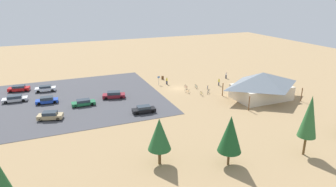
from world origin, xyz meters
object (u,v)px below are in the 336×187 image
bicycle_white_yard_right (208,92)px  bicycle_red_near_sign (186,87)px  bicycle_purple_edge_north (275,84)px  trash_bin (163,78)px  bicycle_yellow_edge_south (202,94)px  visitor_near_lot (219,82)px  visitor_crossing_yard (167,81)px  car_silver_front_row (15,99)px  car_tan_aisle_side (50,116)px  bicycle_teal_yard_center (196,87)px  pine_west (230,134)px  bicycle_orange_lone_west (187,91)px  car_black_back_corner (144,109)px  car_green_end_stall (83,103)px  visitor_by_pavilion (226,75)px  pine_far_west (309,117)px  bicycle_green_lone_east (265,83)px  car_red_second_row (19,88)px  car_white_mid_lot (45,89)px  bike_pavilion (262,84)px  car_maroon_far_end (114,95)px  bicycle_silver_back_row (282,87)px  bicycle_blue_yard_front (208,88)px  car_blue_inner_stall (47,100)px  pine_midwest (159,134)px

bicycle_white_yard_right → bicycle_red_near_sign: same height
bicycle_purple_edge_north → bicycle_red_near_sign: bicycle_red_near_sign is taller
trash_bin → bicycle_white_yard_right: bearing=110.1°
bicycle_yellow_edge_south → visitor_near_lot: 8.83m
visitor_crossing_yard → trash_bin: bearing=-98.4°
bicycle_purple_edge_north → car_silver_front_row: car_silver_front_row is taller
car_tan_aisle_side → car_silver_front_row: size_ratio=0.94×
bicycle_teal_yard_center → bicycle_yellow_edge_south: same height
pine_west → bicycle_orange_lone_west: size_ratio=4.08×
car_black_back_corner → bicycle_white_yard_right: bearing=-162.7°
car_green_end_stall → visitor_crossing_yard: 21.72m
trash_bin → car_silver_front_row: bearing=6.4°
trash_bin → visitor_by_pavilion: visitor_by_pavilion is taller
pine_far_west → bicycle_green_lone_east: pine_far_west is taller
car_red_second_row → bicycle_white_yard_right: bearing=155.6°
bicycle_orange_lone_west → car_red_second_row: car_red_second_row is taller
pine_far_west → bicycle_red_near_sign: bearing=-86.3°
car_green_end_stall → bicycle_purple_edge_north: bearing=174.8°
bicycle_orange_lone_west → car_red_second_row: (34.66, -15.51, 0.36)m
bicycle_purple_edge_north → car_white_mid_lot: size_ratio=0.34×
bike_pavilion → car_maroon_far_end: 31.03m
bicycle_silver_back_row → car_tan_aisle_side: (50.63, -1.43, 0.41)m
trash_bin → bicycle_blue_yard_front: size_ratio=0.61×
pine_west → visitor_by_pavilion: 41.34m
bicycle_green_lone_east → visitor_near_lot: size_ratio=0.95×
visitor_by_pavilion → bike_pavilion: bearing=83.5°
bicycle_teal_yard_center → car_red_second_row: car_red_second_row is taller
visitor_crossing_yard → bicycle_yellow_edge_south: bearing=110.2°
car_silver_front_row → visitor_crossing_yard: visitor_crossing_yard is taller
bicycle_teal_yard_center → bicycle_green_lone_east: size_ratio=1.04×
car_maroon_far_end → bicycle_yellow_edge_south: bearing=162.9°
pine_far_west → car_white_mid_lot: pine_far_west is taller
car_red_second_row → car_black_back_corner: bearing=134.2°
pine_far_west → car_tan_aisle_side: pine_far_west is taller
visitor_near_lot → bicycle_orange_lone_west: bearing=12.5°
bicycle_orange_lone_west → bicycle_purple_edge_north: (-21.83, 3.30, -0.02)m
bike_pavilion → bicycle_green_lone_east: (-7.41, -7.39, -2.76)m
bicycle_white_yard_right → bicycle_green_lone_east: bearing=-178.7°
car_white_mid_lot → bicycle_silver_back_row: bearing=160.2°
bicycle_teal_yard_center → car_blue_inner_stall: size_ratio=0.40×
bicycle_silver_back_row → visitor_crossing_yard: 27.15m
bicycle_orange_lone_west → bicycle_teal_yard_center: size_ratio=0.97×
bicycle_red_near_sign → visitor_crossing_yard: bearing=-59.2°
pine_midwest → car_black_back_corner: pine_midwest is taller
car_blue_inner_stall → visitor_crossing_yard: 27.34m
car_tan_aisle_side → visitor_near_lot: bearing=-171.1°
bicycle_orange_lone_west → bicycle_red_near_sign: bearing=-110.4°
trash_bin → bicycle_green_lone_east: bearing=146.7°
bicycle_green_lone_east → car_black_back_corner: bearing=9.6°
bicycle_teal_yard_center → bicycle_green_lone_east: (-16.75, 3.90, -0.02)m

